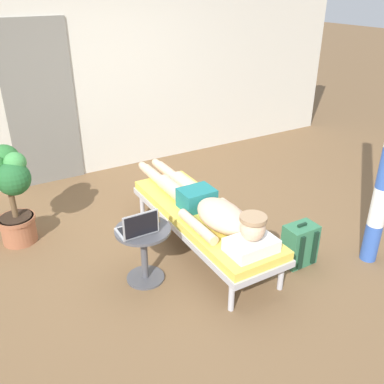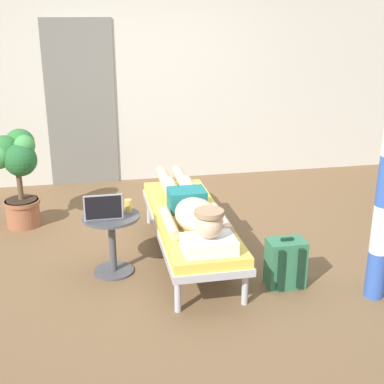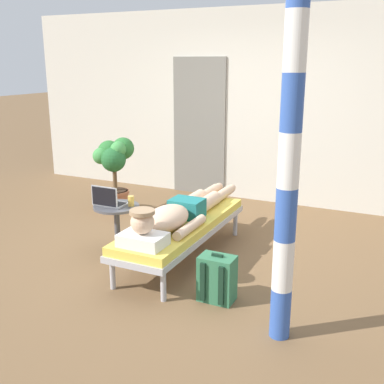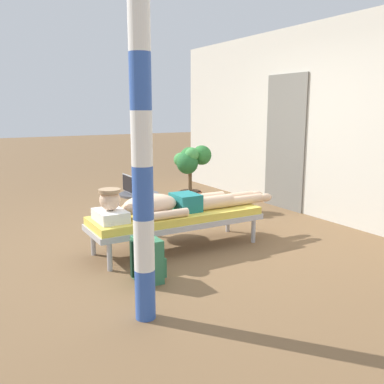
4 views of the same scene
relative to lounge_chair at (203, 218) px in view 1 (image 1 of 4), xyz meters
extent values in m
plane|color=brown|center=(-0.09, 0.18, -0.35)|extent=(40.00, 40.00, 0.00)
cube|color=beige|center=(0.00, 2.47, 1.00)|extent=(7.60, 0.20, 2.70)
cube|color=slate|center=(-0.90, 2.36, 0.67)|extent=(0.84, 0.03, 2.04)
cylinder|color=#B7B7BC|center=(-0.26, 0.87, -0.21)|extent=(0.05, 0.05, 0.28)
cylinder|color=#B7B7BC|center=(0.26, 0.87, -0.21)|extent=(0.05, 0.05, 0.28)
cylinder|color=#B7B7BC|center=(-0.26, -0.87, -0.21)|extent=(0.05, 0.05, 0.28)
cylinder|color=#B7B7BC|center=(0.26, -0.87, -0.21)|extent=(0.05, 0.05, 0.28)
cube|color=#B7B7BC|center=(0.00, 0.00, -0.04)|extent=(0.62, 1.94, 0.06)
cube|color=#E5CC4C|center=(0.00, 0.00, 0.03)|extent=(0.59, 1.90, 0.08)
cube|color=white|center=(0.00, -0.76, 0.13)|extent=(0.40, 0.28, 0.11)
sphere|color=beige|center=(0.00, -0.76, 0.29)|extent=(0.21, 0.21, 0.21)
cylinder|color=tan|center=(0.00, -0.76, 0.38)|extent=(0.22, 0.22, 0.03)
ellipsoid|color=beige|center=(0.00, -0.32, 0.19)|extent=(0.35, 0.60, 0.23)
cylinder|color=beige|center=(-0.22, -0.27, 0.12)|extent=(0.09, 0.55, 0.09)
cylinder|color=beige|center=(0.22, -0.27, 0.12)|extent=(0.09, 0.55, 0.09)
cube|color=#1E7272|center=(0.00, 0.11, 0.17)|extent=(0.33, 0.26, 0.19)
cylinder|color=beige|center=(-0.09, 0.45, 0.15)|extent=(0.15, 0.42, 0.15)
cylinder|color=beige|center=(-0.09, 0.88, 0.13)|extent=(0.11, 0.44, 0.11)
ellipsoid|color=beige|center=(-0.09, 1.17, 0.12)|extent=(0.09, 0.20, 0.10)
cylinder|color=beige|center=(0.09, 0.45, 0.15)|extent=(0.15, 0.42, 0.15)
cylinder|color=beige|center=(0.09, 0.88, 0.13)|extent=(0.11, 0.44, 0.11)
ellipsoid|color=beige|center=(0.09, 1.17, 0.12)|extent=(0.09, 0.20, 0.10)
cylinder|color=#4C4C51|center=(-0.69, -0.15, -0.34)|extent=(0.34, 0.34, 0.02)
cylinder|color=#4C4C51|center=(-0.69, -0.15, -0.09)|extent=(0.06, 0.06, 0.48)
cylinder|color=#4C4C51|center=(-0.69, -0.15, 0.17)|extent=(0.48, 0.48, 0.02)
cube|color=#A5A8AD|center=(-0.75, -0.15, 0.19)|extent=(0.31, 0.22, 0.02)
cube|color=black|center=(-0.75, -0.14, 0.20)|extent=(0.27, 0.15, 0.00)
cube|color=#A5A8AD|center=(-0.75, -0.27, 0.30)|extent=(0.31, 0.01, 0.21)
cube|color=black|center=(-0.75, -0.27, 0.30)|extent=(0.29, 0.00, 0.19)
cylinder|color=gold|center=(-0.54, -0.10, 0.23)|extent=(0.06, 0.06, 0.11)
cube|color=#33724C|center=(0.66, -0.66, -0.15)|extent=(0.30, 0.20, 0.40)
cube|color=#33724C|center=(0.66, -0.54, -0.22)|extent=(0.23, 0.04, 0.18)
cube|color=black|center=(0.58, -0.77, -0.15)|extent=(0.04, 0.02, 0.34)
cube|color=black|center=(0.74, -0.77, -0.15)|extent=(0.04, 0.02, 0.34)
cube|color=black|center=(0.66, -0.66, 0.07)|extent=(0.10, 0.02, 0.02)
cylinder|color=#9E5B3D|center=(-1.55, 1.06, -0.21)|extent=(0.34, 0.34, 0.28)
cylinder|color=#9E5B3D|center=(-1.55, 1.06, -0.09)|extent=(0.37, 0.37, 0.04)
cylinder|color=#332319|center=(-1.55, 1.06, -0.06)|extent=(0.31, 0.31, 0.01)
cylinder|color=brown|center=(-1.55, 1.06, 0.14)|extent=(0.06, 0.06, 0.42)
sphere|color=#429347|center=(-1.46, 1.04, 0.51)|extent=(0.21, 0.21, 0.21)
sphere|color=#2D7233|center=(-1.53, 1.25, 0.48)|extent=(0.30, 0.30, 0.30)
sphere|color=#23602D|center=(-1.51, 0.99, 0.38)|extent=(0.33, 0.33, 0.33)
cylinder|color=#3359B2|center=(1.29, -0.96, -0.15)|extent=(0.15, 0.15, 0.38)
cylinder|color=white|center=(1.29, -0.96, 0.23)|extent=(0.15, 0.15, 0.38)
camera|label=1|loc=(-1.86, -2.99, 2.07)|focal=39.37mm
camera|label=2|loc=(-0.83, -4.22, 1.81)|focal=48.93mm
camera|label=3|loc=(2.03, -4.01, 1.63)|focal=43.71mm
camera|label=4|loc=(3.99, -2.12, 1.20)|focal=39.64mm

